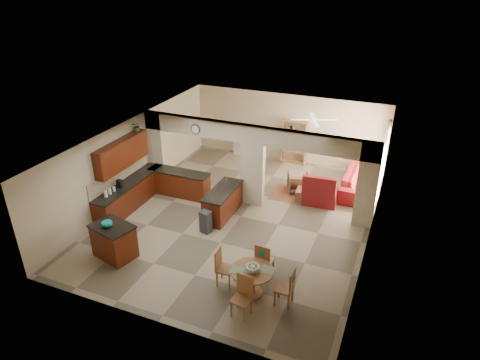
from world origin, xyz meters
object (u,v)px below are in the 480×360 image
at_px(kitchen_island, 114,241).
at_px(sofa, 361,181).
at_px(armchair, 298,182).
at_px(dining_table, 252,278).

bearing_deg(kitchen_island, sofa, 63.43).
relative_size(kitchen_island, armchair, 1.75).
bearing_deg(dining_table, sofa, 75.97).
xyz_separation_m(sofa, armchair, (-2.08, -0.87, -0.06)).
bearing_deg(sofa, armchair, 113.83).
relative_size(dining_table, sofa, 0.39).
height_order(kitchen_island, sofa, kitchen_island).
bearing_deg(dining_table, armchair, 94.23).
height_order(kitchen_island, armchair, kitchen_island).
distance_m(kitchen_island, dining_table, 4.10).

